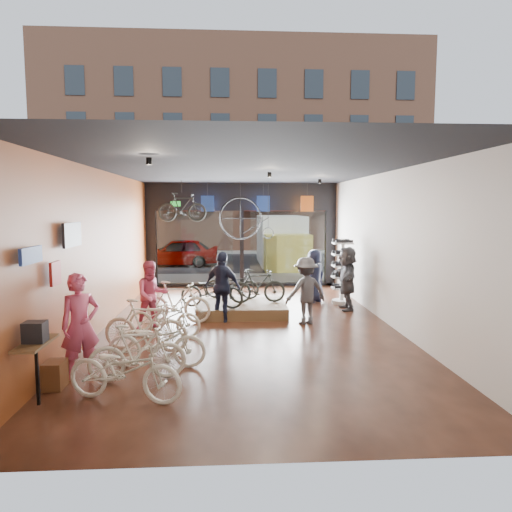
{
  "coord_description": "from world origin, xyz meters",
  "views": [
    {
      "loc": [
        -0.45,
        -10.89,
        2.89
      ],
      "look_at": [
        0.26,
        1.4,
        1.6
      ],
      "focal_mm": 32.0,
      "sensor_mm": 36.0,
      "label": 1
    }
  ],
  "objects": [
    {
      "name": "wall_right",
      "position": [
        3.52,
        0.0,
        1.9
      ],
      "size": [
        0.04,
        12.0,
        3.8
      ],
      "primitive_type": "cube",
      "color": "beige",
      "rests_on": "ground"
    },
    {
      "name": "opposite_building",
      "position": [
        0.0,
        21.5,
        7.0
      ],
      "size": [
        26.0,
        5.0,
        14.0
      ],
      "primitive_type": "cube",
      "color": "brown",
      "rests_on": "ground"
    },
    {
      "name": "display_bike_left",
      "position": [
        -0.93,
        0.89,
        0.75
      ],
      "size": [
        1.8,
        1.03,
        0.89
      ],
      "primitive_type": "imported",
      "rotation": [
        0.0,
        0.0,
        1.29
      ],
      "color": "black",
      "rests_on": "display_platform"
    },
    {
      "name": "penny_farthing",
      "position": [
        0.21,
        4.57,
        2.5
      ],
      "size": [
        1.79,
        0.06,
        1.43
      ],
      "primitive_type": null,
      "color": "black",
      "rests_on": "ceiling"
    },
    {
      "name": "ground_plane",
      "position": [
        0.0,
        0.0,
        -0.02
      ],
      "size": [
        7.0,
        12.0,
        0.04
      ],
      "primitive_type": "cube",
      "color": "black",
      "rests_on": "ground"
    },
    {
      "name": "customer_4",
      "position": [
        2.16,
        2.91,
        0.82
      ],
      "size": [
        0.95,
        0.87,
        1.63
      ],
      "primitive_type": "imported",
      "rotation": [
        0.0,
        0.0,
        3.72
      ],
      "color": "#161C33",
      "rests_on": "ground_plane"
    },
    {
      "name": "wall_left",
      "position": [
        -3.52,
        0.0,
        1.9
      ],
      "size": [
        0.04,
        12.0,
        3.8
      ],
      "primitive_type": "cube",
      "color": "brown",
      "rests_on": "ground"
    },
    {
      "name": "floor_bike_0",
      "position": [
        -2.03,
        -4.17,
        0.48
      ],
      "size": [
        1.93,
        1.1,
        0.96
      ],
      "primitive_type": "imported",
      "rotation": [
        0.0,
        0.0,
        1.3
      ],
      "color": "beige",
      "rests_on": "ground_plane"
    },
    {
      "name": "customer_3",
      "position": [
        1.44,
        0.24,
        0.84
      ],
      "size": [
        1.23,
        0.94,
        1.68
      ],
      "primitive_type": "imported",
      "rotation": [
        0.0,
        0.0,
        3.47
      ],
      "color": "#3F3F44",
      "rests_on": "ground_plane"
    },
    {
      "name": "display_platform",
      "position": [
        -0.13,
        1.41,
        0.15
      ],
      "size": [
        2.4,
        1.8,
        0.3
      ],
      "primitive_type": "cube",
      "color": "#4B2E20",
      "rests_on": "ground_plane"
    },
    {
      "name": "floor_bike_4",
      "position": [
        -1.93,
        -0.71,
        0.44
      ],
      "size": [
        1.75,
        0.88,
        0.88
      ],
      "primitive_type": "imported",
      "rotation": [
        0.0,
        0.0,
        1.39
      ],
      "color": "beige",
      "rests_on": "ground_plane"
    },
    {
      "name": "floor_bike_1",
      "position": [
        -2.01,
        -3.35,
        0.49
      ],
      "size": [
        1.67,
        0.7,
        0.97
      ],
      "primitive_type": "imported",
      "rotation": [
        0.0,
        0.0,
        1.73
      ],
      "color": "beige",
      "rests_on": "ground_plane"
    },
    {
      "name": "customer_1",
      "position": [
        -2.32,
        -0.02,
        0.82
      ],
      "size": [
        0.98,
        0.9,
        1.64
      ],
      "primitive_type": "imported",
      "rotation": [
        0.0,
        0.0,
        0.43
      ],
      "color": "#CC4C72",
      "rests_on": "ground_plane"
    },
    {
      "name": "floor_bike_5",
      "position": [
        -1.81,
        0.53,
        0.53
      ],
      "size": [
        1.83,
        0.81,
        1.06
      ],
      "primitive_type": "imported",
      "rotation": [
        0.0,
        0.0,
        1.39
      ],
      "color": "beige",
      "rests_on": "ground_plane"
    },
    {
      "name": "wall_back",
      "position": [
        0.0,
        -6.02,
        1.9
      ],
      "size": [
        7.0,
        0.04,
        3.8
      ],
      "primitive_type": "cube",
      "color": "beige",
      "rests_on": "ground"
    },
    {
      "name": "floor_bike_2",
      "position": [
        -1.79,
        -2.72,
        0.47
      ],
      "size": [
        1.83,
        0.75,
        0.94
      ],
      "primitive_type": "imported",
      "rotation": [
        0.0,
        0.0,
        1.5
      ],
      "color": "beige",
      "rests_on": "ground_plane"
    },
    {
      "name": "sunglasses_rack",
      "position": [
        2.95,
        2.63,
        0.99
      ],
      "size": [
        0.68,
        0.6,
        1.98
      ],
      "primitive_type": null,
      "rotation": [
        0.0,
        0.0,
        -0.23
      ],
      "color": "white",
      "rests_on": "ground_plane"
    },
    {
      "name": "street_road",
      "position": [
        0.0,
        15.0,
        -0.01
      ],
      "size": [
        30.0,
        18.0,
        0.02
      ],
      "primitive_type": "cube",
      "color": "black",
      "rests_on": "ground"
    },
    {
      "name": "storefront",
      "position": [
        0.0,
        6.0,
        1.9
      ],
      "size": [
        7.0,
        0.26,
        3.8
      ],
      "primitive_type": null,
      "color": "black",
      "rests_on": "ground"
    },
    {
      "name": "box_truck",
      "position": [
        2.11,
        11.0,
        1.25
      ],
      "size": [
        2.12,
        6.37,
        2.51
      ],
      "primitive_type": null,
      "color": "silver",
      "rests_on": "street_road"
    },
    {
      "name": "customer_2",
      "position": [
        -0.64,
        0.62,
        0.9
      ],
      "size": [
        1.12,
        0.96,
        1.8
      ],
      "primitive_type": "imported",
      "rotation": [
        0.0,
        0.0,
        2.54
      ],
      "color": "#161C33",
      "rests_on": "ground_plane"
    },
    {
      "name": "hung_bike",
      "position": [
        -2.0,
        4.2,
        2.93
      ],
      "size": [
        1.59,
        0.47,
        0.95
      ],
      "primitive_type": "imported",
      "rotation": [
        0.0,
        0.0,
        1.56
      ],
      "color": "black",
      "rests_on": "ceiling"
    },
    {
      "name": "display_bike_right",
      "position": [
        -0.39,
        2.11,
        0.72
      ],
      "size": [
        1.67,
        0.9,
        0.83
      ],
      "primitive_type": "imported",
      "rotation": [
        0.0,
        0.0,
        1.34
      ],
      "color": "black",
      "rests_on": "display_platform"
    },
    {
      "name": "exit_sign",
      "position": [
        -2.4,
        5.88,
        3.05
      ],
      "size": [
        0.35,
        0.06,
        0.18
      ],
      "primitive_type": "cube",
      "color": "#198C26",
      "rests_on": "storefront"
    },
    {
      "name": "sidewalk_far",
      "position": [
        0.0,
        19.0,
        0.06
      ],
      "size": [
        30.0,
        2.0,
        0.12
      ],
      "primitive_type": "cube",
      "color": "slate",
      "rests_on": "ground"
    },
    {
      "name": "display_bike_mid",
      "position": [
        0.31,
        1.42,
        0.77
      ],
      "size": [
        1.59,
        0.61,
        0.93
      ],
      "primitive_type": "imported",
      "rotation": [
        0.0,
        0.0,
        1.68
      ],
      "color": "black",
      "rests_on": "display_platform"
    },
    {
      "name": "jersey_left",
      "position": [
        -1.22,
        5.2,
        3.05
      ],
      "size": [
        0.45,
        0.03,
        0.55
      ],
      "primitive_type": "cube",
      "color": "#1E3F99",
      "rests_on": "ceiling"
    },
    {
      "name": "jersey_right",
      "position": [
        2.29,
        5.2,
        3.05
      ],
      "size": [
        0.45,
        0.03,
        0.55
      ],
      "primitive_type": "cube",
      "color": "#CC5919",
      "rests_on": "ceiling"
    },
    {
      "name": "wall_merch",
      "position": [
        -3.38,
        -3.5,
        1.3
      ],
      "size": [
        0.4,
        2.4,
        2.6
      ],
      "primitive_type": null,
      "color": "navy",
      "rests_on": "wall_left"
    },
    {
      "name": "sidewalk_near",
      "position": [
        0.0,
        7.2,
        0.06
      ],
      "size": [
        30.0,
        2.4,
        0.12
      ],
      "primitive_type": "cube",
      "color": "slate",
      "rests_on": "ground"
    },
    {
      "name": "customer_0",
      "position": [
        -3.0,
        -3.13,
        0.9
      ],
      "size": [
        0.79,
        0.72,
        1.8
      ],
      "primitive_type": "imported",
      "rotation": [
        0.0,
        0.0,
        0.57
      ],
      "color": "#CC4C72",
      "rests_on": "ground_plane"
    },
    {
      "name": "jersey_mid",
      "position": [
        0.74,
        5.2,
        3.05
      ],
      "size": [
        0.45,
        0.03,
        0.55
      ],
      "primitive_type": "cube",
      "color": "#1E3F99",
      "rests_on": "ceiling"
    },
    {
      "name": "ceiling",
      "position": [
        0.0,
        0.0,
        3.82
      ],
      "size": [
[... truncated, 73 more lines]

